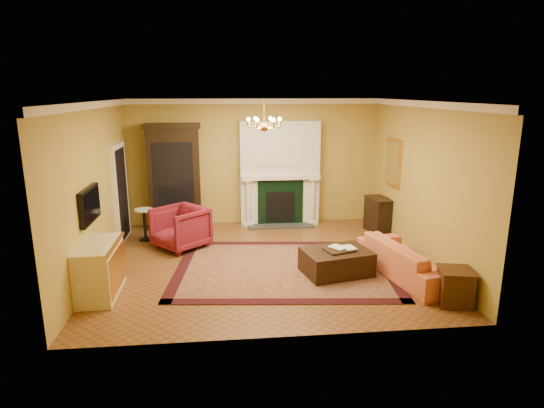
{
  "coord_description": "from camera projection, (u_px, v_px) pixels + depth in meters",
  "views": [
    {
      "loc": [
        -0.72,
        -8.13,
        3.18
      ],
      "look_at": [
        0.17,
        0.3,
        1.06
      ],
      "focal_mm": 30.0,
      "sensor_mm": 36.0,
      "label": 1
    }
  ],
  "objects": [
    {
      "name": "doorway",
      "position": [
        121.0,
        193.0,
        9.77
      ],
      "size": [
        0.08,
        1.05,
        2.1
      ],
      "color": "silver",
      "rests_on": "wall_left"
    },
    {
      "name": "coral_sofa",
      "position": [
        408.0,
        254.0,
        7.9
      ],
      "size": [
        1.06,
        2.23,
        0.84
      ],
      "primitive_type": "imported",
      "rotation": [
        0.0,
        0.0,
        1.78
      ],
      "color": "#D16642",
      "rests_on": "floor"
    },
    {
      "name": "end_table",
      "position": [
        455.0,
        288.0,
        6.89
      ],
      "size": [
        0.55,
        0.55,
        0.54
      ],
      "primitive_type": "cube",
      "rotation": [
        0.0,
        0.0,
        -0.22
      ],
      "color": "#391A0F",
      "rests_on": "floor"
    },
    {
      "name": "wall_back",
      "position": [
        254.0,
        162.0,
        10.99
      ],
      "size": [
        6.0,
        0.02,
        3.0
      ],
      "primitive_type": "cube",
      "color": "#B29340",
      "rests_on": "floor"
    },
    {
      "name": "wall_front",
      "position": [
        284.0,
        229.0,
        5.66
      ],
      "size": [
        6.0,
        0.02,
        3.0
      ],
      "primitive_type": "cube",
      "color": "#B29340",
      "rests_on": "floor"
    },
    {
      "name": "console_table",
      "position": [
        378.0,
        215.0,
        10.47
      ],
      "size": [
        0.5,
        0.75,
        0.77
      ],
      "primitive_type": "cube",
      "rotation": [
        0.0,
        0.0,
        0.16
      ],
      "color": "black",
      "rests_on": "floor"
    },
    {
      "name": "tv_panel",
      "position": [
        90.0,
        205.0,
        7.48
      ],
      "size": [
        0.09,
        0.95,
        0.58
      ],
      "color": "black",
      "rests_on": "wall_left"
    },
    {
      "name": "ceiling",
      "position": [
        264.0,
        101.0,
        7.96
      ],
      "size": [
        6.0,
        5.5,
        0.02
      ],
      "primitive_type": "cube",
      "color": "white",
      "rests_on": "wall_back"
    },
    {
      "name": "oriental_rug",
      "position": [
        284.0,
        268.0,
        8.36
      ],
      "size": [
        4.22,
        3.34,
        0.02
      ],
      "primitive_type": "cube",
      "rotation": [
        0.0,
        0.0,
        -0.1
      ],
      "color": "#470F13",
      "rests_on": "floor"
    },
    {
      "name": "book_b",
      "position": [
        344.0,
        241.0,
        7.96
      ],
      "size": [
        0.2,
        0.06,
        0.28
      ],
      "primitive_type": "imported",
      "rotation": [
        0.0,
        0.0,
        0.22
      ],
      "color": "gray",
      "rests_on": "ottoman_tray"
    },
    {
      "name": "ottoman_tray",
      "position": [
        339.0,
        250.0,
        7.99
      ],
      "size": [
        0.57,
        0.51,
        0.03
      ],
      "primitive_type": "cube",
      "rotation": [
        0.0,
        0.0,
        0.32
      ],
      "color": "black",
      "rests_on": "leather_ottoman"
    },
    {
      "name": "crown_molding",
      "position": [
        260.0,
        103.0,
        8.9
      ],
      "size": [
        6.0,
        5.5,
        0.12
      ],
      "color": "white",
      "rests_on": "ceiling"
    },
    {
      "name": "leather_ottoman",
      "position": [
        336.0,
        262.0,
        8.06
      ],
      "size": [
        1.3,
        1.06,
        0.42
      ],
      "primitive_type": "cube",
      "rotation": [
        0.0,
        0.0,
        0.22
      ],
      "color": "black",
      "rests_on": "oriental_rug"
    },
    {
      "name": "china_cabinet",
      "position": [
        175.0,
        179.0,
        10.61
      ],
      "size": [
        1.2,
        0.59,
        2.35
      ],
      "primitive_type": "cube",
      "rotation": [
        0.0,
        0.0,
        0.05
      ],
      "color": "black",
      "rests_on": "floor"
    },
    {
      "name": "book_a",
      "position": [
        334.0,
        242.0,
        7.92
      ],
      "size": [
        0.19,
        0.15,
        0.29
      ],
      "primitive_type": "imported",
      "rotation": [
        0.0,
        0.0,
        0.63
      ],
      "color": "gray",
      "rests_on": "ottoman_tray"
    },
    {
      "name": "wall_left",
      "position": [
        95.0,
        189.0,
        8.02
      ],
      "size": [
        0.02,
        5.5,
        3.0
      ],
      "primitive_type": "cube",
      "color": "#B29340",
      "rests_on": "floor"
    },
    {
      "name": "chandelier",
      "position": [
        264.0,
        124.0,
        8.05
      ],
      "size": [
        0.63,
        0.55,
        0.53
      ],
      "color": "#B77C32",
      "rests_on": "ceiling"
    },
    {
      "name": "commode",
      "position": [
        100.0,
        269.0,
        7.19
      ],
      "size": [
        0.56,
        1.16,
        0.86
      ],
      "primitive_type": "cube",
      "rotation": [
        0.0,
        0.0,
        0.01
      ],
      "color": "beige",
      "rests_on": "floor"
    },
    {
      "name": "floor",
      "position": [
        265.0,
        262.0,
        8.69
      ],
      "size": [
        6.0,
        5.5,
        0.02
      ],
      "primitive_type": "cube",
      "color": "brown",
      "rests_on": "ground"
    },
    {
      "name": "wall_right",
      "position": [
        422.0,
        182.0,
        8.63
      ],
      "size": [
        0.02,
        5.5,
        3.0
      ],
      "primitive_type": "cube",
      "color": "#B29340",
      "rests_on": "floor"
    },
    {
      "name": "fireplace",
      "position": [
        280.0,
        175.0,
        10.94
      ],
      "size": [
        1.9,
        0.7,
        2.5
      ],
      "color": "silver",
      "rests_on": "wall_back"
    },
    {
      "name": "topiary_right",
      "position": [
        311.0,
        164.0,
        10.91
      ],
      "size": [
        0.15,
        0.15,
        0.41
      ],
      "color": "gray",
      "rests_on": "fireplace"
    },
    {
      "name": "pedestal_table",
      "position": [
        145.0,
        222.0,
        9.83
      ],
      "size": [
        0.4,
        0.4,
        0.71
      ],
      "color": "black",
      "rests_on": "floor"
    },
    {
      "name": "gilt_mirror",
      "position": [
        394.0,
        163.0,
        9.94
      ],
      "size": [
        0.06,
        0.76,
        1.05
      ],
      "color": "gold",
      "rests_on": "wall_right"
    },
    {
      "name": "wingback_armchair",
      "position": [
        180.0,
        226.0,
        9.35
      ],
      "size": [
        1.27,
        1.27,
        0.95
      ],
      "primitive_type": "imported",
      "rotation": [
        0.0,
        0.0,
        -0.83
      ],
      "color": "maroon",
      "rests_on": "floor"
    },
    {
      "name": "topiary_left",
      "position": [
        255.0,
        164.0,
        10.77
      ],
      "size": [
        0.18,
        0.18,
        0.48
      ],
      "color": "gray",
      "rests_on": "fireplace"
    }
  ]
}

